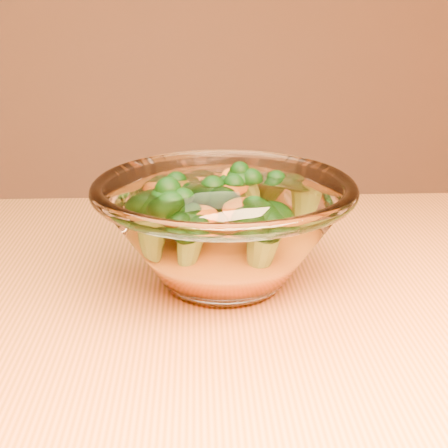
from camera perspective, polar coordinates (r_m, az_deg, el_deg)
name	(u,v)px	position (r m, az deg, el deg)	size (l,w,h in m)	color
glass_bowl	(224,229)	(0.58, 0.00, -0.49)	(0.24, 0.24, 0.11)	white
cheese_sauce	(224,252)	(0.59, 0.00, -2.54)	(0.14, 0.14, 0.04)	#DE5C12
broccoli_heap	(213,210)	(0.58, -1.03, 1.31)	(0.16, 0.15, 0.08)	black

